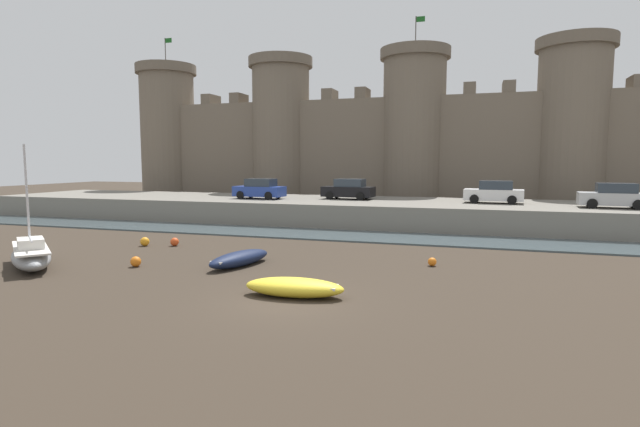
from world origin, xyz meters
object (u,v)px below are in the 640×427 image
(mooring_buoy_near_channel, at_px, (175,242))
(car_quay_centre_east, at_px, (494,192))
(car_quay_east, at_px, (349,189))
(car_quay_west, at_px, (614,196))
(mooring_buoy_near_shore, at_px, (136,262))
(rowboat_foreground_left, at_px, (294,287))
(mooring_buoy_off_centre, at_px, (145,242))
(car_quay_centre_west, at_px, (260,189))
(rowboat_foreground_centre, at_px, (240,258))
(sailboat_near_channel_left, at_px, (31,255))
(mooring_buoy_mid_mud, at_px, (432,262))

(mooring_buoy_near_channel, height_order, car_quay_centre_east, car_quay_centre_east)
(car_quay_east, bearing_deg, car_quay_west, -6.82)
(mooring_buoy_near_channel, distance_m, mooring_buoy_near_shore, 5.59)
(rowboat_foreground_left, height_order, mooring_buoy_off_centre, rowboat_foreground_left)
(mooring_buoy_near_shore, xyz_separation_m, car_quay_centre_west, (-2.12, 18.22, 2.29))
(mooring_buoy_off_centre, height_order, car_quay_centre_west, car_quay_centre_west)
(rowboat_foreground_centre, relative_size, car_quay_centre_west, 0.94)
(car_quay_west, bearing_deg, sailboat_near_channel_left, -145.03)
(mooring_buoy_near_shore, bearing_deg, sailboat_near_channel_left, -161.04)
(mooring_buoy_mid_mud, distance_m, car_quay_centre_west, 20.61)
(car_quay_east, distance_m, car_quay_centre_west, 7.19)
(car_quay_east, bearing_deg, mooring_buoy_mid_mud, -63.02)
(rowboat_foreground_centre, distance_m, car_quay_centre_west, 17.99)
(mooring_buoy_near_shore, distance_m, car_quay_centre_east, 25.23)
(mooring_buoy_near_channel, relative_size, car_quay_east, 0.11)
(mooring_buoy_near_shore, xyz_separation_m, mooring_buoy_mid_mud, (12.85, 4.26, -0.04))
(rowboat_foreground_centre, distance_m, car_quay_east, 18.49)
(mooring_buoy_off_centre, height_order, car_quay_west, car_quay_west)
(rowboat_foreground_left, distance_m, mooring_buoy_mid_mud, 7.97)
(car_quay_east, bearing_deg, mooring_buoy_off_centre, -117.92)
(rowboat_foreground_centre, distance_m, mooring_buoy_mid_mud, 8.84)
(car_quay_west, bearing_deg, mooring_buoy_off_centre, -153.82)
(car_quay_west, bearing_deg, car_quay_east, 173.18)
(rowboat_foreground_left, relative_size, car_quay_centre_west, 0.88)
(mooring_buoy_mid_mud, bearing_deg, car_quay_east, 116.98)
(rowboat_foreground_centre, relative_size, car_quay_centre_east, 0.94)
(rowboat_foreground_centre, bearing_deg, car_quay_east, 88.64)
(sailboat_near_channel_left, relative_size, mooring_buoy_mid_mud, 14.13)
(sailboat_near_channel_left, xyz_separation_m, mooring_buoy_off_centre, (1.28, 6.37, -0.31))
(car_quay_centre_west, bearing_deg, rowboat_foreground_centre, -68.51)
(car_quay_centre_west, bearing_deg, mooring_buoy_near_shore, -83.37)
(car_quay_west, bearing_deg, rowboat_foreground_centre, -139.20)
(car_quay_east, bearing_deg, car_quay_centre_west, -166.02)
(mooring_buoy_near_shore, distance_m, car_quay_east, 20.67)
(sailboat_near_channel_left, relative_size, car_quay_centre_west, 1.32)
(rowboat_foreground_centre, height_order, sailboat_near_channel_left, sailboat_near_channel_left)
(mooring_buoy_near_channel, height_order, mooring_buoy_near_shore, mooring_buoy_near_shore)
(mooring_buoy_near_shore, distance_m, mooring_buoy_mid_mud, 13.54)
(mooring_buoy_near_channel, xyz_separation_m, car_quay_centre_west, (-0.56, 12.85, 2.29))
(car_quay_east, height_order, car_quay_centre_east, same)
(car_quay_centre_west, bearing_deg, car_quay_centre_east, 4.00)
(car_quay_east, relative_size, car_quay_west, 1.00)
(mooring_buoy_mid_mud, bearing_deg, mooring_buoy_off_centre, 177.92)
(rowboat_foreground_centre, height_order, car_quay_centre_east, car_quay_centre_east)
(car_quay_west, bearing_deg, car_quay_centre_west, 178.98)
(rowboat_foreground_left, bearing_deg, sailboat_near_channel_left, 175.71)
(mooring_buoy_off_centre, distance_m, mooring_buoy_near_channel, 1.68)
(sailboat_near_channel_left, height_order, car_quay_west, sailboat_near_channel_left)
(car_quay_west, distance_m, car_quay_centre_east, 7.48)
(mooring_buoy_off_centre, relative_size, mooring_buoy_mid_mud, 1.29)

